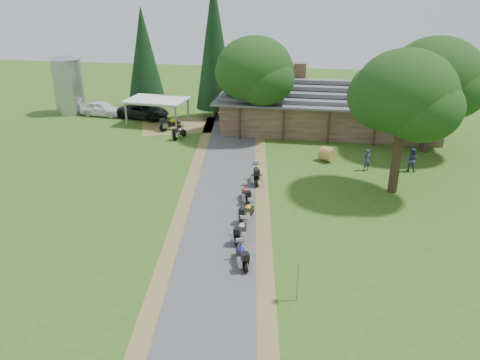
% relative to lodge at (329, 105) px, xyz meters
% --- Properties ---
extents(ground, '(120.00, 120.00, 0.00)m').
position_rel_lodge_xyz_m(ground, '(-6.00, -24.00, -2.45)').
color(ground, '#375518').
rests_on(ground, ground).
extents(driveway, '(51.95, 51.95, 0.00)m').
position_rel_lodge_xyz_m(driveway, '(-6.50, -20.00, -2.45)').
color(driveway, '#454547').
rests_on(driveway, ground).
extents(lodge, '(21.40, 9.40, 4.90)m').
position_rel_lodge_xyz_m(lodge, '(0.00, 0.00, 0.00)').
color(lodge, brown).
rests_on(lodge, ground).
extents(silo, '(3.45, 3.45, 6.34)m').
position_rel_lodge_xyz_m(silo, '(-27.96, 1.76, 0.72)').
color(silo, gray).
rests_on(silo, ground).
extents(carport, '(6.26, 4.49, 2.56)m').
position_rel_lodge_xyz_m(carport, '(-17.08, -0.88, -1.17)').
color(carport, silver).
rests_on(carport, ground).
extents(car_white_sedan, '(3.09, 6.19, 1.99)m').
position_rel_lodge_xyz_m(car_white_sedan, '(-24.11, 1.13, -1.46)').
color(car_white_sedan, white).
rests_on(car_white_sedan, ground).
extents(car_dark_suv, '(3.89, 6.44, 2.30)m').
position_rel_lodge_xyz_m(car_dark_suv, '(-19.26, 0.86, -1.30)').
color(car_dark_suv, black).
rests_on(car_dark_suv, ground).
extents(motorcycle_row_a, '(1.26, 1.89, 1.24)m').
position_rel_lodge_xyz_m(motorcycle_row_a, '(-4.40, -25.18, -1.83)').
color(motorcycle_row_a, navy).
rests_on(motorcycle_row_a, ground).
extents(motorcycle_row_b, '(0.76, 1.85, 1.23)m').
position_rel_lodge_xyz_m(motorcycle_row_b, '(-4.85, -22.68, -1.83)').
color(motorcycle_row_b, '#999CA0').
rests_on(motorcycle_row_b, ground).
extents(motorcycle_row_c, '(0.98, 1.84, 1.20)m').
position_rel_lodge_xyz_m(motorcycle_row_c, '(-4.88, -20.24, -1.85)').
color(motorcycle_row_c, gold).
rests_on(motorcycle_row_c, ground).
extents(motorcycle_row_d, '(1.12, 1.76, 1.14)m').
position_rel_lodge_xyz_m(motorcycle_row_d, '(-5.37, -17.69, -1.88)').
color(motorcycle_row_d, '#BC401A').
rests_on(motorcycle_row_d, ground).
extents(motorcycle_row_e, '(1.01, 2.16, 1.42)m').
position_rel_lodge_xyz_m(motorcycle_row_e, '(-5.11, -14.40, -1.74)').
color(motorcycle_row_e, black).
rests_on(motorcycle_row_e, ground).
extents(motorcycle_carport_a, '(2.02, 1.89, 1.43)m').
position_rel_lodge_xyz_m(motorcycle_carport_a, '(-15.10, -2.90, -1.73)').
color(motorcycle_carport_a, '#F0E200').
rests_on(motorcycle_carport_a, ground).
extents(motorcycle_carport_b, '(1.15, 1.91, 1.24)m').
position_rel_lodge_xyz_m(motorcycle_carport_b, '(-13.53, -5.26, -1.83)').
color(motorcycle_carport_b, slate).
rests_on(motorcycle_carport_b, ground).
extents(person_a, '(0.70, 0.66, 1.99)m').
position_rel_lodge_xyz_m(person_a, '(2.89, -10.67, -1.46)').
color(person_a, '#303957').
rests_on(person_a, ground).
extents(person_b, '(0.73, 0.64, 2.15)m').
position_rel_lodge_xyz_m(person_b, '(6.23, -10.23, -1.37)').
color(person_b, '#303957').
rests_on(person_b, ground).
extents(hay_bale, '(1.51, 1.53, 1.14)m').
position_rel_lodge_xyz_m(hay_bale, '(-0.04, -9.06, -1.88)').
color(hay_bale, olive).
rests_on(hay_bale, ground).
extents(sign_post, '(0.37, 0.06, 2.07)m').
position_rel_lodge_xyz_m(sign_post, '(-1.47, -27.63, -1.41)').
color(sign_post, gray).
rests_on(sign_post, ground).
extents(oak_lodge_left, '(6.91, 6.91, 10.01)m').
position_rel_lodge_xyz_m(oak_lodge_left, '(-6.83, -3.45, 2.56)').
color(oak_lodge_left, '#12330F').
rests_on(oak_lodge_left, ground).
extents(oak_lodge_right, '(7.49, 7.49, 10.27)m').
position_rel_lodge_xyz_m(oak_lodge_right, '(8.19, -5.25, 2.69)').
color(oak_lodge_right, '#12330F').
rests_on(oak_lodge_right, ground).
extents(oak_driveway, '(6.46, 6.46, 11.15)m').
position_rel_lodge_xyz_m(oak_driveway, '(4.37, -14.45, 3.12)').
color(oak_driveway, '#12330F').
rests_on(oak_driveway, ground).
extents(cedar_near, '(4.04, 4.04, 14.19)m').
position_rel_lodge_xyz_m(cedar_near, '(-11.82, 2.66, 4.64)').
color(cedar_near, black).
rests_on(cedar_near, ground).
extents(cedar_far, '(4.11, 4.11, 11.15)m').
position_rel_lodge_xyz_m(cedar_far, '(-20.46, 5.41, 3.13)').
color(cedar_far, black).
rests_on(cedar_far, ground).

